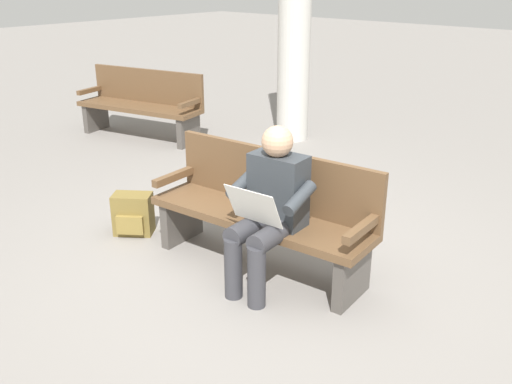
{
  "coord_description": "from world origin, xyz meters",
  "views": [
    {
      "loc": [
        -2.53,
        2.93,
        2.17
      ],
      "look_at": [
        -0.11,
        0.15,
        0.7
      ],
      "focal_mm": 39.5,
      "sensor_mm": 36.0,
      "label": 1
    }
  ],
  "objects_px": {
    "bench_near": "(264,210)",
    "bench_far": "(142,103)",
    "person_seated": "(269,205)",
    "backpack": "(133,214)"
  },
  "relations": [
    {
      "from": "bench_near",
      "to": "person_seated",
      "type": "bearing_deg",
      "value": 131.77
    },
    {
      "from": "person_seated",
      "to": "bench_near",
      "type": "bearing_deg",
      "value": -48.23
    },
    {
      "from": "person_seated",
      "to": "backpack",
      "type": "distance_m",
      "value": 1.51
    },
    {
      "from": "bench_near",
      "to": "bench_far",
      "type": "distance_m",
      "value": 3.97
    },
    {
      "from": "bench_near",
      "to": "backpack",
      "type": "relative_size",
      "value": 4.82
    },
    {
      "from": "bench_near",
      "to": "person_seated",
      "type": "height_order",
      "value": "person_seated"
    },
    {
      "from": "bench_far",
      "to": "person_seated",
      "type": "bearing_deg",
      "value": 140.84
    },
    {
      "from": "person_seated",
      "to": "bench_far",
      "type": "relative_size",
      "value": 0.63
    },
    {
      "from": "bench_far",
      "to": "backpack",
      "type": "bearing_deg",
      "value": 127.08
    },
    {
      "from": "bench_near",
      "to": "bench_far",
      "type": "height_order",
      "value": "same"
    }
  ]
}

